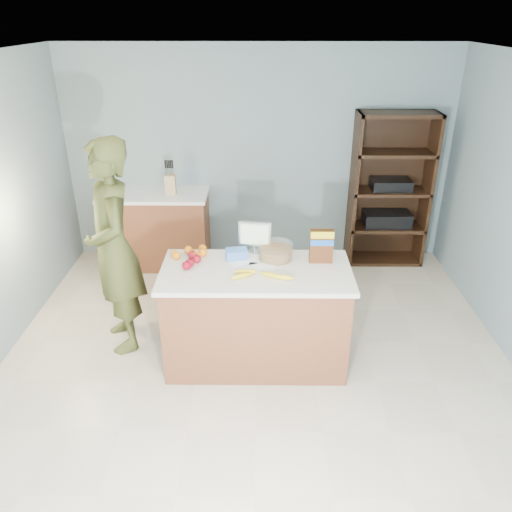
{
  "coord_description": "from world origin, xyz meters",
  "views": [
    {
      "loc": [
        0.03,
        -3.29,
        2.79
      ],
      "look_at": [
        0.0,
        0.35,
        1.0
      ],
      "focal_mm": 35.0,
      "sensor_mm": 36.0,
      "label": 1
    }
  ],
  "objects_px": {
    "cereal_box": "(321,244)",
    "counter_peninsula": "(256,320)",
    "shelving_unit": "(389,192)",
    "person": "(114,249)",
    "tv": "(255,235)"
  },
  "relations": [
    {
      "from": "counter_peninsula",
      "to": "shelving_unit",
      "type": "relative_size",
      "value": 0.87
    },
    {
      "from": "shelving_unit",
      "to": "cereal_box",
      "type": "height_order",
      "value": "shelving_unit"
    },
    {
      "from": "shelving_unit",
      "to": "person",
      "type": "xyz_separation_m",
      "value": [
        -2.78,
        -1.78,
        0.09
      ]
    },
    {
      "from": "shelving_unit",
      "to": "tv",
      "type": "height_order",
      "value": "shelving_unit"
    },
    {
      "from": "shelving_unit",
      "to": "person",
      "type": "relative_size",
      "value": 0.94
    },
    {
      "from": "person",
      "to": "tv",
      "type": "bearing_deg",
      "value": 67.91
    },
    {
      "from": "counter_peninsula",
      "to": "person",
      "type": "relative_size",
      "value": 0.82
    },
    {
      "from": "person",
      "to": "cereal_box",
      "type": "height_order",
      "value": "person"
    },
    {
      "from": "cereal_box",
      "to": "counter_peninsula",
      "type": "bearing_deg",
      "value": -164.63
    },
    {
      "from": "shelving_unit",
      "to": "cereal_box",
      "type": "xyz_separation_m",
      "value": [
        -1.01,
        -1.9,
        0.2
      ]
    },
    {
      "from": "counter_peninsula",
      "to": "tv",
      "type": "height_order",
      "value": "tv"
    },
    {
      "from": "counter_peninsula",
      "to": "cereal_box",
      "type": "bearing_deg",
      "value": 15.37
    },
    {
      "from": "counter_peninsula",
      "to": "cereal_box",
      "type": "height_order",
      "value": "cereal_box"
    },
    {
      "from": "shelving_unit",
      "to": "tv",
      "type": "distance_m",
      "value": 2.33
    },
    {
      "from": "person",
      "to": "tv",
      "type": "distance_m",
      "value": 1.22
    }
  ]
}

